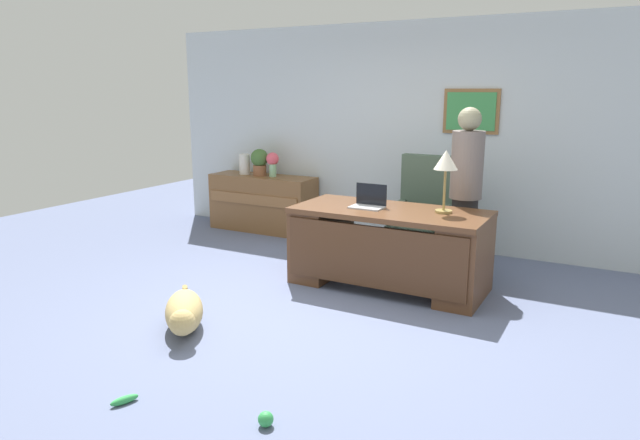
{
  "coord_description": "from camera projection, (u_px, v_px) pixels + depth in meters",
  "views": [
    {
      "loc": [
        2.34,
        -4.11,
        1.9
      ],
      "look_at": [
        -0.06,
        0.3,
        0.75
      ],
      "focal_mm": 31.97,
      "sensor_mm": 36.0,
      "label": 1
    }
  ],
  "objects": [
    {
      "name": "person_standing",
      "position": [
        466.0,
        191.0,
        5.73
      ],
      "size": [
        0.32,
        0.32,
        1.74
      ],
      "color": "#262323",
      "rests_on": "ground_plane"
    },
    {
      "name": "desk",
      "position": [
        388.0,
        245.0,
        5.53
      ],
      "size": [
        1.86,
        0.86,
        0.78
      ],
      "color": "brown",
      "rests_on": "ground_plane"
    },
    {
      "name": "potted_plant",
      "position": [
        260.0,
        161.0,
        7.7
      ],
      "size": [
        0.24,
        0.24,
        0.36
      ],
      "color": "brown",
      "rests_on": "credenza"
    },
    {
      "name": "vase_with_flowers",
      "position": [
        273.0,
        162.0,
        7.6
      ],
      "size": [
        0.17,
        0.17,
        0.32
      ],
      "color": "#8CC08E",
      "rests_on": "credenza"
    },
    {
      "name": "ground_plane",
      "position": [
        310.0,
        310.0,
        5.03
      ],
      "size": [
        12.0,
        12.0,
        0.0
      ],
      "primitive_type": "plane",
      "color": "slate"
    },
    {
      "name": "armchair",
      "position": [
        422.0,
        217.0,
        6.31
      ],
      "size": [
        0.6,
        0.59,
        1.2
      ],
      "color": "#475B4C",
      "rests_on": "ground_plane"
    },
    {
      "name": "dog_toy_bone",
      "position": [
        124.0,
        400.0,
        3.53
      ],
      "size": [
        0.11,
        0.18,
        0.05
      ],
      "primitive_type": "ellipsoid",
      "rotation": [
        0.0,
        0.0,
        4.32
      ],
      "color": "green",
      "rests_on": "ground_plane"
    },
    {
      "name": "laptop",
      "position": [
        369.0,
        202.0,
        5.56
      ],
      "size": [
        0.32,
        0.22,
        0.22
      ],
      "color": "#B2B5BA",
      "rests_on": "desk"
    },
    {
      "name": "dog_lying",
      "position": [
        184.0,
        312.0,
        4.57
      ],
      "size": [
        0.65,
        0.7,
        0.3
      ],
      "color": "tan",
      "rests_on": "ground_plane"
    },
    {
      "name": "vase_empty",
      "position": [
        245.0,
        164.0,
        7.83
      ],
      "size": [
        0.15,
        0.15,
        0.28
      ],
      "primitive_type": "cylinder",
      "color": "silver",
      "rests_on": "credenza"
    },
    {
      "name": "desk_lamp",
      "position": [
        446.0,
        164.0,
        5.23
      ],
      "size": [
        0.22,
        0.22,
        0.59
      ],
      "color": "#9E8447",
      "rests_on": "desk"
    },
    {
      "name": "dog_toy_ball",
      "position": [
        266.0,
        419.0,
        3.28
      ],
      "size": [
        0.09,
        0.09,
        0.09
      ],
      "primitive_type": "sphere",
      "color": "green",
      "rests_on": "ground_plane"
    },
    {
      "name": "credenza",
      "position": [
        263.0,
        203.0,
        7.81
      ],
      "size": [
        1.49,
        0.5,
        0.76
      ],
      "color": "brown",
      "rests_on": "ground_plane"
    },
    {
      "name": "back_wall",
      "position": [
        415.0,
        136.0,
        6.95
      ],
      "size": [
        7.0,
        0.16,
        2.7
      ],
      "color": "silver",
      "rests_on": "ground_plane"
    }
  ]
}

